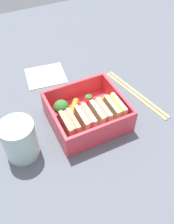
% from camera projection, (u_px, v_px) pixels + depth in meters
% --- Properties ---
extents(ground_plane, '(1.20, 1.20, 0.02)m').
position_uv_depth(ground_plane, '(87.00, 123.00, 0.57)').
color(ground_plane, '#525862').
extents(bento_tray, '(0.16, 0.15, 0.01)m').
position_uv_depth(bento_tray, '(87.00, 118.00, 0.56)').
color(bento_tray, '#E13845').
rests_on(bento_tray, ground_plane).
extents(bento_rim, '(0.16, 0.15, 0.05)m').
position_uv_depth(bento_rim, '(87.00, 110.00, 0.54)').
color(bento_rim, '#E13845').
rests_on(bento_rim, bento_tray).
extents(sandwich_left, '(0.02, 0.06, 0.05)m').
position_uv_depth(sandwich_left, '(115.00, 110.00, 0.53)').
color(sandwich_left, beige).
rests_on(sandwich_left, bento_tray).
extents(sandwich_center_left, '(0.02, 0.06, 0.05)m').
position_uv_depth(sandwich_center_left, '(100.00, 115.00, 0.52)').
color(sandwich_center_left, beige).
rests_on(sandwich_center_left, bento_tray).
extents(sandwich_center, '(0.02, 0.06, 0.05)m').
position_uv_depth(sandwich_center, '(85.00, 121.00, 0.51)').
color(sandwich_center, beige).
rests_on(sandwich_center, bento_tray).
extents(sandwich_center_right, '(0.02, 0.06, 0.05)m').
position_uv_depth(sandwich_center_right, '(70.00, 127.00, 0.50)').
color(sandwich_center_right, tan).
rests_on(sandwich_center_right, bento_tray).
extents(carrot_stick_left, '(0.04, 0.02, 0.01)m').
position_uv_depth(carrot_stick_left, '(101.00, 100.00, 0.58)').
color(carrot_stick_left, orange).
rests_on(carrot_stick_left, bento_tray).
extents(strawberry_far_left, '(0.02, 0.02, 0.03)m').
position_uv_depth(strawberry_far_left, '(89.00, 100.00, 0.57)').
color(strawberry_far_left, red).
rests_on(strawberry_far_left, bento_tray).
extents(carrot_stick_far_left, '(0.04, 0.05, 0.01)m').
position_uv_depth(carrot_stick_far_left, '(73.00, 108.00, 0.56)').
color(carrot_stick_far_left, orange).
rests_on(carrot_stick_far_left, bento_tray).
extents(broccoli_floret, '(0.03, 0.03, 0.04)m').
position_uv_depth(broccoli_floret, '(61.00, 108.00, 0.54)').
color(broccoli_floret, '#83CE5B').
rests_on(broccoli_floret, bento_tray).
extents(chopstick_pair, '(0.06, 0.21, 0.01)m').
position_uv_depth(chopstick_pair, '(136.00, 93.00, 0.62)').
color(chopstick_pair, tan).
rests_on(chopstick_pair, ground_plane).
extents(drinking_glass, '(0.07, 0.07, 0.08)m').
position_uv_depth(drinking_glass, '(20.00, 140.00, 0.47)').
color(drinking_glass, silver).
rests_on(drinking_glass, ground_plane).
extents(folded_napkin, '(0.11, 0.10, 0.00)m').
position_uv_depth(folded_napkin, '(46.00, 75.00, 0.67)').
color(folded_napkin, silver).
rests_on(folded_napkin, ground_plane).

